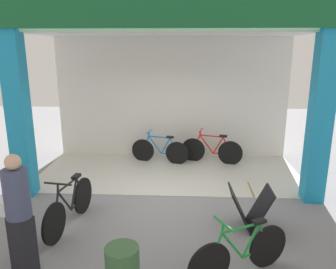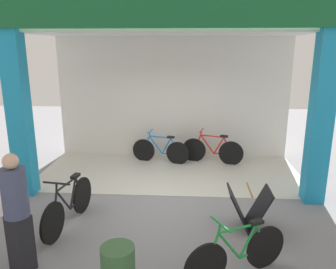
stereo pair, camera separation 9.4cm
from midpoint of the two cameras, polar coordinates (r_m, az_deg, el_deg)
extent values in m
plane|color=gray|center=(7.05, -0.67, -10.52)|extent=(20.51, 20.51, 0.00)
cube|color=beige|center=(8.30, -0.09, -6.40)|extent=(6.25, 2.74, 0.02)
cube|color=silver|center=(9.20, 0.34, 6.38)|extent=(6.25, 0.12, 3.33)
cube|color=#198CBF|center=(7.30, -24.39, 2.80)|extent=(0.39, 0.36, 3.33)
cube|color=#198CBF|center=(6.98, 24.12, 2.32)|extent=(0.39, 0.36, 3.33)
cube|color=#14592D|center=(6.25, -0.87, 21.05)|extent=(6.45, 0.20, 0.74)
cube|color=silver|center=(7.74, -0.10, 16.90)|extent=(6.25, 2.74, 0.06)
cylinder|color=black|center=(8.75, 1.25, -3.21)|extent=(0.61, 0.17, 0.61)
cylinder|color=black|center=(9.01, -4.60, -2.71)|extent=(0.61, 0.17, 0.61)
cylinder|color=blue|center=(8.81, -0.16, -3.24)|extent=(0.41, 0.12, 0.08)
cylinder|color=blue|center=(8.77, -0.69, -1.96)|extent=(0.27, 0.09, 0.46)
cylinder|color=blue|center=(8.85, -2.52, -1.76)|extent=(0.37, 0.11, 0.48)
cylinder|color=blue|center=(8.76, -1.80, -0.43)|extent=(0.58, 0.16, 0.05)
cylinder|color=blue|center=(8.72, 0.60, -1.92)|extent=(0.20, 0.08, 0.41)
cylinder|color=blue|center=(8.92, -4.05, -1.50)|extent=(0.19, 0.07, 0.42)
cylinder|color=blue|center=(8.82, -3.56, 0.13)|extent=(0.06, 0.04, 0.13)
cylinder|color=blue|center=(8.81, -3.51, 0.51)|extent=(0.12, 0.42, 0.03)
cube|color=black|center=(8.67, 0.05, -0.44)|extent=(0.20, 0.13, 0.05)
cylinder|color=black|center=(8.86, 10.25, -3.13)|extent=(0.63, 0.19, 0.64)
cylinder|color=black|center=(9.00, 3.99, -2.64)|extent=(0.63, 0.19, 0.64)
cylinder|color=red|center=(8.89, 8.75, -3.17)|extent=(0.43, 0.13, 0.08)
cylinder|color=red|center=(8.84, 8.23, -1.84)|extent=(0.28, 0.10, 0.48)
cylinder|color=red|center=(8.88, 6.28, -1.65)|extent=(0.39, 0.12, 0.50)
cylinder|color=red|center=(8.80, 7.12, -0.26)|extent=(0.60, 0.17, 0.05)
cylinder|color=red|center=(8.81, 9.61, -1.80)|extent=(0.21, 0.08, 0.43)
cylinder|color=red|center=(8.92, 4.63, -1.37)|extent=(0.19, 0.08, 0.44)
cylinder|color=red|center=(8.83, 5.24, 0.32)|extent=(0.06, 0.05, 0.13)
cylinder|color=red|center=(8.81, 5.31, 0.72)|extent=(0.13, 0.44, 0.03)
cube|color=black|center=(8.75, 9.10, -0.27)|extent=(0.21, 0.14, 0.05)
cylinder|color=black|center=(6.51, -14.67, -10.03)|extent=(0.14, 0.67, 0.67)
cylinder|color=black|center=(5.71, -19.27, -14.12)|extent=(0.14, 0.67, 0.67)
cylinder|color=black|center=(6.33, -15.62, -11.11)|extent=(0.10, 0.45, 0.09)
cylinder|color=black|center=(6.17, -16.15, -9.65)|extent=(0.08, 0.29, 0.50)
cylinder|color=black|center=(5.91, -17.59, -10.79)|extent=(0.10, 0.41, 0.52)
cylinder|color=black|center=(5.92, -17.17, -8.17)|extent=(0.13, 0.64, 0.05)
cylinder|color=black|center=(6.34, -15.25, -8.66)|extent=(0.07, 0.22, 0.45)
cylinder|color=black|center=(5.69, -18.94, -11.67)|extent=(0.07, 0.20, 0.46)
cylinder|color=black|center=(5.64, -18.72, -8.62)|extent=(0.04, 0.06, 0.14)
cylinder|color=black|center=(5.62, -18.72, -7.96)|extent=(0.46, 0.10, 0.03)
cube|color=black|center=(6.17, -15.79, -6.88)|extent=(0.13, 0.21, 0.05)
cylinder|color=black|center=(5.11, 16.10, -17.82)|extent=(0.57, 0.34, 0.63)
cylinder|color=black|center=(4.61, 6.42, -21.29)|extent=(0.57, 0.34, 0.63)
cylinder|color=#198C33|center=(4.99, 14.02, -18.84)|extent=(0.39, 0.23, 0.08)
cylinder|color=#198C33|center=(4.83, 13.34, -17.15)|extent=(0.26, 0.16, 0.47)
cylinder|color=#198C33|center=(4.67, 10.34, -18.11)|extent=(0.35, 0.21, 0.49)
cylinder|color=#198C33|center=(4.62, 11.74, -15.31)|extent=(0.54, 0.32, 0.05)
cylinder|color=#198C33|center=(4.94, 15.32, -16.21)|extent=(0.20, 0.13, 0.42)
cylinder|color=#198C33|center=(4.53, 7.59, -18.77)|extent=(0.18, 0.12, 0.43)
cylinder|color=#198C33|center=(4.43, 8.69, -15.50)|extent=(0.06, 0.06, 0.13)
cylinder|color=#198C33|center=(4.40, 8.83, -14.77)|extent=(0.24, 0.40, 0.03)
cube|color=black|center=(4.78, 14.70, -14.12)|extent=(0.21, 0.17, 0.05)
cube|color=black|center=(5.92, 11.59, -12.21)|extent=(0.37, 0.56, 0.73)
cube|color=black|center=(5.98, 14.89, -12.14)|extent=(0.37, 0.56, 0.73)
cylinder|color=olive|center=(5.80, 13.46, -9.04)|extent=(0.04, 0.56, 0.03)
cube|color=black|center=(5.20, -23.96, -16.67)|extent=(0.38, 0.35, 0.82)
cylinder|color=#3F4766|center=(4.87, -24.89, -9.13)|extent=(0.45, 0.45, 0.67)
sphere|color=#D8AD8C|center=(4.72, -25.46, -4.26)|extent=(0.21, 0.21, 0.21)
cube|color=white|center=(5.24, -26.63, -10.99)|extent=(0.32, 0.27, 0.21)
camera|label=1|loc=(0.05, -90.37, -0.10)|focal=35.80mm
camera|label=2|loc=(0.05, 89.63, 0.10)|focal=35.80mm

